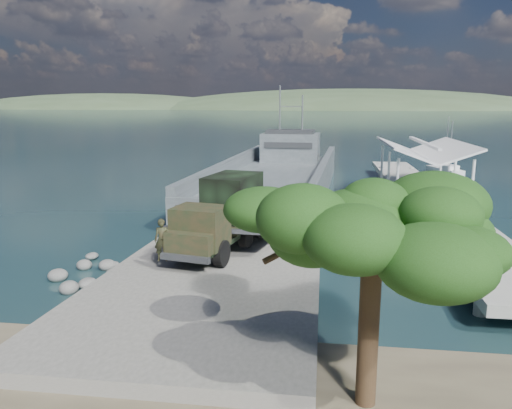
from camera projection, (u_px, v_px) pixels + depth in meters
name	position (u px, v px, depth m)	size (l,w,h in m)	color
ground	(212.00, 284.00, 23.41)	(1400.00, 1400.00, 0.00)	#183A3B
boat_ramp	(207.00, 286.00, 22.39)	(10.00, 18.00, 0.50)	slate
shoreline_rocks	(92.00, 274.00, 24.71)	(3.20, 5.60, 0.90)	#545452
distant_headlands	(365.00, 109.00, 560.37)	(1000.00, 240.00, 48.00)	#3B4F31
pier	(423.00, 189.00, 39.61)	(6.40, 44.00, 6.10)	#ABACA2
landing_craft	(276.00, 184.00, 46.09)	(11.27, 37.42, 10.99)	#475154
military_truck	(223.00, 214.00, 27.13)	(4.13, 8.61, 3.84)	black
soldier	(163.00, 248.00, 23.86)	(0.75, 0.49, 2.04)	black
sailboat_near	(448.00, 186.00, 48.32)	(2.24, 5.71, 6.78)	white
sailboat_far	(445.00, 171.00, 58.66)	(3.37, 5.94, 6.95)	white
overhang_tree	(354.00, 233.00, 13.01)	(6.89, 6.35, 6.26)	#2F2113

